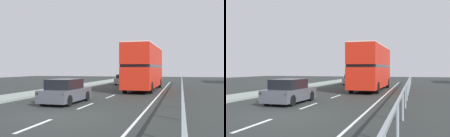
# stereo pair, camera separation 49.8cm
# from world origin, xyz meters

# --- Properties ---
(ground_plane) EXTENTS (74.24, 120.00, 0.10)m
(ground_plane) POSITION_xyz_m (0.00, 0.00, -0.05)
(ground_plane) COLOR #272C2A
(lane_paint_markings) EXTENTS (3.59, 46.00, 0.01)m
(lane_paint_markings) POSITION_xyz_m (2.09, 8.78, 0.00)
(lane_paint_markings) COLOR silver
(lane_paint_markings) RESTS_ON ground
(bridge_side_railing) EXTENTS (0.10, 42.00, 1.18)m
(bridge_side_railing) POSITION_xyz_m (5.24, 9.00, 0.95)
(bridge_side_railing) COLOR #87969D
(bridge_side_railing) RESTS_ON ground
(double_decker_bus_red) EXTENTS (2.75, 10.37, 4.36)m
(double_decker_bus_red) POSITION_xyz_m (1.65, 15.18, 2.33)
(double_decker_bus_red) COLOR red
(double_decker_bus_red) RESTS_ON ground
(hatchback_car_near) EXTENTS (1.88, 4.09, 1.47)m
(hatchback_car_near) POSITION_xyz_m (-1.62, 4.00, 0.70)
(hatchback_car_near) COLOR #464952
(hatchback_car_near) RESTS_ON ground
(sedan_car_ahead) EXTENTS (1.83, 4.48, 1.36)m
(sedan_car_ahead) POSITION_xyz_m (-2.24, 23.80, 0.66)
(sedan_car_ahead) COLOR gray
(sedan_car_ahead) RESTS_ON ground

